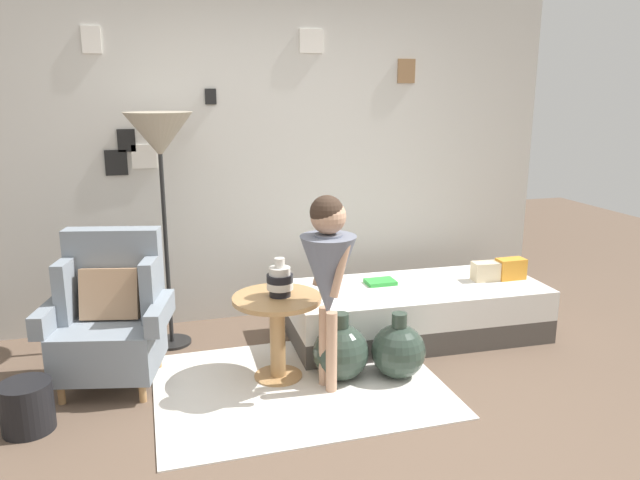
{
  "coord_description": "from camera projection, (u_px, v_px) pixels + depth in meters",
  "views": [
    {
      "loc": [
        -0.96,
        -2.83,
        1.83
      ],
      "look_at": [
        0.15,
        0.95,
        0.85
      ],
      "focal_mm": 34.07,
      "sensor_mm": 36.0,
      "label": 1
    }
  ],
  "objects": [
    {
      "name": "gallery_wall",
      "position": [
        267.0,
        157.0,
        4.84
      ],
      "size": [
        4.8,
        0.12,
        2.6
      ],
      "color": "beige",
      "rests_on": "ground"
    },
    {
      "name": "ground_plane",
      "position": [
        342.0,
        431.0,
        3.34
      ],
      "size": [
        12.0,
        12.0,
        0.0
      ],
      "primitive_type": "plane",
      "color": "brown"
    },
    {
      "name": "demijohn_far",
      "position": [
        398.0,
        351.0,
        3.94
      ],
      "size": [
        0.35,
        0.35,
        0.44
      ],
      "color": "#2D3D33",
      "rests_on": "ground"
    },
    {
      "name": "demijohn_near",
      "position": [
        341.0,
        352.0,
        3.91
      ],
      "size": [
        0.36,
        0.36,
        0.45
      ],
      "color": "#2D3D33",
      "rests_on": "ground"
    },
    {
      "name": "pillow_mid",
      "position": [
        485.0,
        271.0,
        4.66
      ],
      "size": [
        0.21,
        0.14,
        0.14
      ],
      "primitive_type": "cube",
      "rotation": [
        0.0,
        0.0,
        -0.08
      ],
      "color": "beige",
      "rests_on": "daybed"
    },
    {
      "name": "armchair",
      "position": [
        111.0,
        316.0,
        3.83
      ],
      "size": [
        0.85,
        0.71,
        0.97
      ],
      "color": "tan",
      "rests_on": "ground"
    },
    {
      "name": "vase_striped",
      "position": [
        280.0,
        281.0,
        3.82
      ],
      "size": [
        0.17,
        0.17,
        0.25
      ],
      "color": "black",
      "rests_on": "side_table"
    },
    {
      "name": "floor_lamp",
      "position": [
        160.0,
        142.0,
        4.14
      ],
      "size": [
        0.47,
        0.47,
        1.68
      ],
      "color": "black",
      "rests_on": "ground"
    },
    {
      "name": "book_on_daybed",
      "position": [
        380.0,
        282.0,
        4.59
      ],
      "size": [
        0.22,
        0.16,
        0.03
      ],
      "primitive_type": "cube",
      "rotation": [
        0.0,
        0.0,
        -0.01
      ],
      "color": "green",
      "rests_on": "daybed"
    },
    {
      "name": "daybed",
      "position": [
        416.0,
        311.0,
        4.6
      ],
      "size": [
        1.93,
        0.86,
        0.4
      ],
      "color": "#4C4742",
      "rests_on": "ground"
    },
    {
      "name": "person_child",
      "position": [
        328.0,
        267.0,
        3.63
      ],
      "size": [
        0.34,
        0.34,
        1.23
      ],
      "color": "tan",
      "rests_on": "ground"
    },
    {
      "name": "rug",
      "position": [
        299.0,
        385.0,
        3.85
      ],
      "size": [
        1.78,
        1.37,
        0.01
      ],
      "primitive_type": "cube",
      "color": "silver",
      "rests_on": "ground"
    },
    {
      "name": "magazine_basket",
      "position": [
        27.0,
        407.0,
        3.32
      ],
      "size": [
        0.28,
        0.28,
        0.28
      ],
      "primitive_type": "cylinder",
      "color": "black",
      "rests_on": "ground"
    },
    {
      "name": "pillow_head",
      "position": [
        511.0,
        269.0,
        4.7
      ],
      "size": [
        0.22,
        0.12,
        0.16
      ],
      "primitive_type": "cube",
      "rotation": [
        0.0,
        0.0,
        0.0
      ],
      "color": "orange",
      "rests_on": "daybed"
    },
    {
      "name": "side_table",
      "position": [
        277.0,
        320.0,
        3.87
      ],
      "size": [
        0.57,
        0.57,
        0.56
      ],
      "color": "tan",
      "rests_on": "ground"
    }
  ]
}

